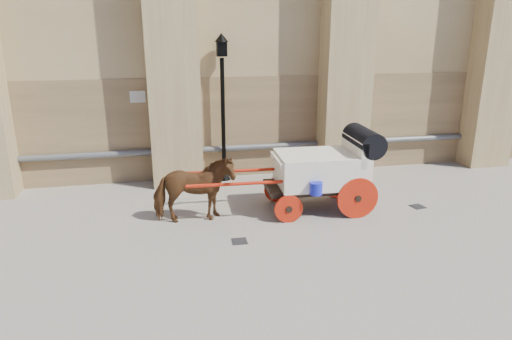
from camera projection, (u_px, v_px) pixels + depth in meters
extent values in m
plane|color=gray|center=(231.00, 231.00, 10.15)|extent=(90.00, 90.00, 0.00)
cube|color=#9C7A50|center=(274.00, 125.00, 13.98)|extent=(44.00, 0.35, 3.00)
cylinder|color=#59595B|center=(276.00, 146.00, 13.91)|extent=(42.00, 0.18, 0.18)
cube|color=beige|center=(138.00, 97.00, 12.74)|extent=(0.42, 0.04, 0.32)
imported|color=brown|center=(194.00, 190.00, 10.44)|extent=(0.86, 1.85, 1.56)
cube|color=black|center=(316.00, 186.00, 11.22)|extent=(2.49, 1.22, 0.13)
cube|color=white|center=(321.00, 169.00, 11.11)|extent=(2.17, 1.48, 0.78)
cube|color=white|center=(354.00, 150.00, 11.10)|extent=(0.23, 1.39, 0.61)
cube|color=white|center=(283.00, 159.00, 10.88)|extent=(0.45, 1.24, 0.11)
cylinder|color=black|center=(364.00, 141.00, 11.07)|extent=(0.69, 1.41, 0.62)
cylinder|color=red|center=(358.00, 198.00, 10.73)|extent=(1.00, 0.11, 1.00)
cylinder|color=red|center=(339.00, 180.00, 12.03)|extent=(1.00, 0.11, 1.00)
cylinder|color=red|center=(289.00, 209.00, 10.53)|extent=(0.67, 0.10, 0.67)
cylinder|color=red|center=(277.00, 189.00, 11.83)|extent=(0.67, 0.10, 0.67)
cylinder|color=red|center=(245.00, 184.00, 10.38)|extent=(2.66, 0.20, 0.08)
cylinder|color=red|center=(239.00, 171.00, 11.32)|extent=(2.66, 0.20, 0.08)
cylinder|color=#1821CB|center=(316.00, 188.00, 10.39)|extent=(0.29, 0.29, 0.29)
cylinder|color=black|center=(223.00, 121.00, 13.14)|extent=(0.12, 0.12, 3.55)
cone|color=black|center=(224.00, 174.00, 13.61)|extent=(0.35, 0.35, 0.35)
cube|color=black|center=(222.00, 49.00, 12.55)|extent=(0.28, 0.28, 0.41)
cone|color=black|center=(221.00, 37.00, 12.46)|extent=(0.39, 0.39, 0.24)
cube|color=black|center=(240.00, 241.00, 9.66)|extent=(0.33, 0.33, 0.01)
cube|color=black|center=(418.00, 207.00, 11.54)|extent=(0.37, 0.37, 0.01)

